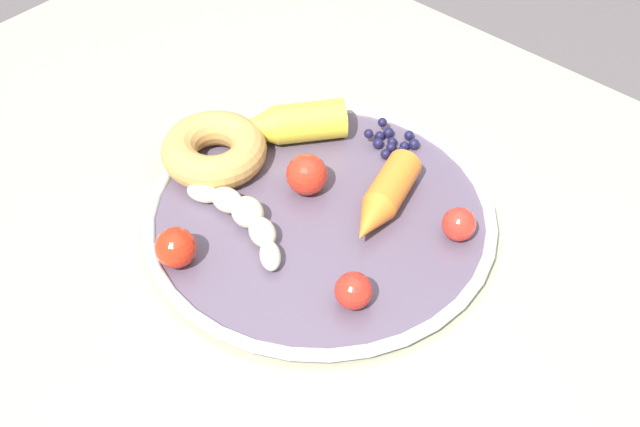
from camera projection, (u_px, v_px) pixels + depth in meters
name	position (u px, v px, depth m)	size (l,w,h in m)	color
dining_table	(336.00, 314.00, 0.83)	(1.20, 0.84, 0.71)	#9F9D81
plate	(320.00, 216.00, 0.80)	(0.35, 0.35, 0.02)	#54485A
banana	(243.00, 217.00, 0.78)	(0.15, 0.06, 0.03)	beige
carrot_orange	(383.00, 199.00, 0.79)	(0.07, 0.12, 0.04)	orange
carrot_yellow	(287.00, 124.00, 0.86)	(0.11, 0.12, 0.04)	yellow
donut	(214.00, 150.00, 0.84)	(0.11, 0.11, 0.04)	#BC8C48
blueberry_pile	(392.00, 142.00, 0.87)	(0.05, 0.05, 0.02)	#191638
tomato_near	(307.00, 175.00, 0.81)	(0.04, 0.04, 0.04)	red
tomato_mid	(459.00, 224.00, 0.77)	(0.03, 0.03, 0.03)	red
tomato_far	(354.00, 291.00, 0.71)	(0.03, 0.03, 0.03)	red
tomato_extra	(176.00, 248.00, 0.74)	(0.04, 0.04, 0.04)	red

